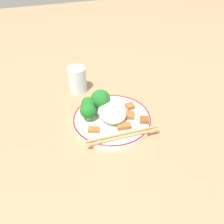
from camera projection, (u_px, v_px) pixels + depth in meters
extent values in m
plane|color=#9E7A56|center=(112.00, 121.00, 0.64)|extent=(3.00, 3.00, 0.00)
cylinder|color=white|center=(112.00, 119.00, 0.64)|extent=(0.23, 0.23, 0.02)
torus|color=red|center=(112.00, 117.00, 0.63)|extent=(0.23, 0.23, 0.00)
ellipsoid|color=white|center=(113.00, 112.00, 0.62)|extent=(0.10, 0.08, 0.04)
cylinder|color=#72AD4C|center=(101.00, 107.00, 0.66)|extent=(0.02, 0.02, 0.01)
sphere|color=#1E6B23|center=(101.00, 99.00, 0.64)|extent=(0.06, 0.06, 0.06)
cylinder|color=#72AD4C|center=(89.00, 110.00, 0.65)|extent=(0.01, 0.01, 0.01)
sphere|color=#1E6B23|center=(88.00, 104.00, 0.63)|extent=(0.04, 0.04, 0.04)
cylinder|color=#72AD4C|center=(89.00, 118.00, 0.62)|extent=(0.01, 0.01, 0.02)
sphere|color=#1E6B23|center=(88.00, 111.00, 0.60)|extent=(0.05, 0.05, 0.05)
cube|color=#995B28|center=(128.00, 115.00, 0.63)|extent=(0.04, 0.05, 0.01)
cube|color=#995B28|center=(124.00, 126.00, 0.59)|extent=(0.03, 0.04, 0.01)
cube|color=brown|center=(144.00, 120.00, 0.62)|extent=(0.03, 0.03, 0.01)
cube|color=#995B28|center=(130.00, 106.00, 0.66)|extent=(0.03, 0.02, 0.01)
cube|color=#995B28|center=(94.00, 130.00, 0.59)|extent=(0.03, 0.04, 0.01)
cylinder|color=#AD8451|center=(125.00, 137.00, 0.57)|extent=(0.02, 0.20, 0.01)
cylinder|color=#AD8451|center=(124.00, 134.00, 0.58)|extent=(0.02, 0.20, 0.01)
cylinder|color=silver|center=(77.00, 80.00, 0.75)|extent=(0.06, 0.06, 0.09)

